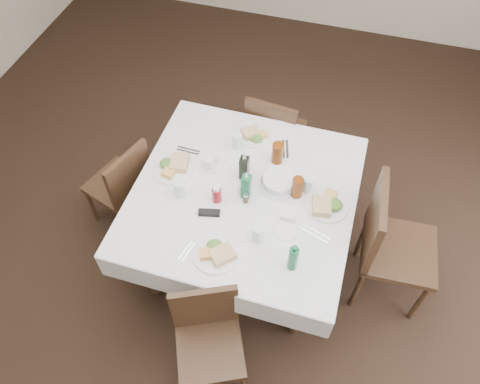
{
  "coord_description": "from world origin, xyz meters",
  "views": [
    {
      "loc": [
        0.61,
        -1.59,
        3.25
      ],
      "look_at": [
        0.08,
        0.2,
        0.8
      ],
      "focal_mm": 35.0,
      "sensor_mm": 36.0,
      "label": 1
    }
  ],
  "objects_px": {
    "chair_east": "(387,241)",
    "bread_basket": "(279,182)",
    "green_bottle": "(293,258)",
    "chair_south": "(208,332)",
    "chair_west": "(124,183)",
    "oil_cruet_dark": "(244,167)",
    "water_s": "(258,234)",
    "water_n": "(237,141)",
    "coffee_mug": "(209,163)",
    "chair_north": "(273,131)",
    "dining_table": "(244,198)",
    "water_w": "(180,189)",
    "oil_cruet_green": "(246,185)",
    "ketchup_bottle": "(217,194)",
    "water_e": "(308,185)"
  },
  "relations": [
    {
      "from": "chair_east",
      "to": "water_n",
      "type": "relative_size",
      "value": 8.21
    },
    {
      "from": "coffee_mug",
      "to": "oil_cruet_dark",
      "type": "bearing_deg",
      "value": -3.5
    },
    {
      "from": "bread_basket",
      "to": "oil_cruet_dark",
      "type": "bearing_deg",
      "value": 178.35
    },
    {
      "from": "water_s",
      "to": "oil_cruet_dark",
      "type": "bearing_deg",
      "value": 115.86
    },
    {
      "from": "dining_table",
      "to": "coffee_mug",
      "type": "xyz_separation_m",
      "value": [
        -0.3,
        0.14,
        0.12
      ]
    },
    {
      "from": "chair_east",
      "to": "chair_west",
      "type": "bearing_deg",
      "value": 179.31
    },
    {
      "from": "chair_east",
      "to": "bread_basket",
      "type": "relative_size",
      "value": 4.22
    },
    {
      "from": "water_w",
      "to": "oil_cruet_green",
      "type": "relative_size",
      "value": 0.52
    },
    {
      "from": "chair_north",
      "to": "chair_east",
      "type": "height_order",
      "value": "chair_east"
    },
    {
      "from": "ketchup_bottle",
      "to": "green_bottle",
      "type": "distance_m",
      "value": 0.67
    },
    {
      "from": "chair_east",
      "to": "coffee_mug",
      "type": "height_order",
      "value": "chair_east"
    },
    {
      "from": "dining_table",
      "to": "chair_south",
      "type": "xyz_separation_m",
      "value": [
        0.03,
        -0.88,
        -0.21
      ]
    },
    {
      "from": "chair_east",
      "to": "chair_west",
      "type": "relative_size",
      "value": 1.21
    },
    {
      "from": "chair_south",
      "to": "bread_basket",
      "type": "distance_m",
      "value": 1.07
    },
    {
      "from": "dining_table",
      "to": "bread_basket",
      "type": "distance_m",
      "value": 0.26
    },
    {
      "from": "water_n",
      "to": "bread_basket",
      "type": "distance_m",
      "value": 0.45
    },
    {
      "from": "bread_basket",
      "to": "oil_cruet_dark",
      "type": "distance_m",
      "value": 0.25
    },
    {
      "from": "water_s",
      "to": "green_bottle",
      "type": "relative_size",
      "value": 0.57
    },
    {
      "from": "dining_table",
      "to": "chair_west",
      "type": "xyz_separation_m",
      "value": [
        -0.95,
        0.02,
        -0.2
      ]
    },
    {
      "from": "chair_west",
      "to": "oil_cruet_green",
      "type": "xyz_separation_m",
      "value": [
        0.97,
        -0.05,
        0.38
      ]
    },
    {
      "from": "chair_west",
      "to": "water_w",
      "type": "bearing_deg",
      "value": -16.95
    },
    {
      "from": "chair_west",
      "to": "water_n",
      "type": "xyz_separation_m",
      "value": [
        0.79,
        0.35,
        0.34
      ]
    },
    {
      "from": "chair_north",
      "to": "oil_cruet_dark",
      "type": "xyz_separation_m",
      "value": [
        -0.04,
        -0.74,
        0.37
      ]
    },
    {
      "from": "bread_basket",
      "to": "green_bottle",
      "type": "distance_m",
      "value": 0.62
    },
    {
      "from": "chair_north",
      "to": "oil_cruet_dark",
      "type": "height_order",
      "value": "oil_cruet_dark"
    },
    {
      "from": "dining_table",
      "to": "water_w",
      "type": "bearing_deg",
      "value": -160.29
    },
    {
      "from": "water_w",
      "to": "oil_cruet_dark",
      "type": "xyz_separation_m",
      "value": [
        0.36,
        0.27,
        0.04
      ]
    },
    {
      "from": "chair_west",
      "to": "chair_east",
      "type": "bearing_deg",
      "value": -0.69
    },
    {
      "from": "green_bottle",
      "to": "water_n",
      "type": "bearing_deg",
      "value": 125.17
    },
    {
      "from": "chair_north",
      "to": "oil_cruet_green",
      "type": "xyz_separation_m",
      "value": [
        0.02,
        -0.88,
        0.37
      ]
    },
    {
      "from": "oil_cruet_dark",
      "to": "chair_west",
      "type": "bearing_deg",
      "value": -173.7
    },
    {
      "from": "water_n",
      "to": "bread_basket",
      "type": "height_order",
      "value": "water_n"
    },
    {
      "from": "water_n",
      "to": "water_e",
      "type": "relative_size",
      "value": 1.1
    },
    {
      "from": "dining_table",
      "to": "chair_south",
      "type": "bearing_deg",
      "value": -88.17
    },
    {
      "from": "coffee_mug",
      "to": "chair_north",
      "type": "bearing_deg",
      "value": 67.48
    },
    {
      "from": "chair_east",
      "to": "water_n",
      "type": "bearing_deg",
      "value": 161.86
    },
    {
      "from": "chair_south",
      "to": "water_w",
      "type": "xyz_separation_m",
      "value": [
        -0.43,
        0.74,
        0.34
      ]
    },
    {
      "from": "water_n",
      "to": "water_s",
      "type": "bearing_deg",
      "value": -63.97
    },
    {
      "from": "water_e",
      "to": "ketchup_bottle",
      "type": "height_order",
      "value": "ketchup_bottle"
    },
    {
      "from": "coffee_mug",
      "to": "green_bottle",
      "type": "relative_size",
      "value": 0.57
    },
    {
      "from": "water_e",
      "to": "ketchup_bottle",
      "type": "bearing_deg",
      "value": -155.76
    },
    {
      "from": "chair_south",
      "to": "coffee_mug",
      "type": "bearing_deg",
      "value": 107.52
    },
    {
      "from": "chair_east",
      "to": "chair_west",
      "type": "xyz_separation_m",
      "value": [
        -1.93,
        0.02,
        -0.1
      ]
    },
    {
      "from": "water_n",
      "to": "ketchup_bottle",
      "type": "bearing_deg",
      "value": -89.18
    },
    {
      "from": "water_n",
      "to": "oil_cruet_green",
      "type": "relative_size",
      "value": 0.52
    },
    {
      "from": "chair_south",
      "to": "chair_west",
      "type": "distance_m",
      "value": 1.33
    },
    {
      "from": "green_bottle",
      "to": "chair_north",
      "type": "bearing_deg",
      "value": 107.85
    },
    {
      "from": "chair_east",
      "to": "oil_cruet_dark",
      "type": "xyz_separation_m",
      "value": [
        -1.02,
        0.12,
        0.27
      ]
    },
    {
      "from": "water_s",
      "to": "oil_cruet_dark",
      "type": "distance_m",
      "value": 0.51
    },
    {
      "from": "chair_west",
      "to": "oil_cruet_green",
      "type": "relative_size",
      "value": 3.51
    }
  ]
}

